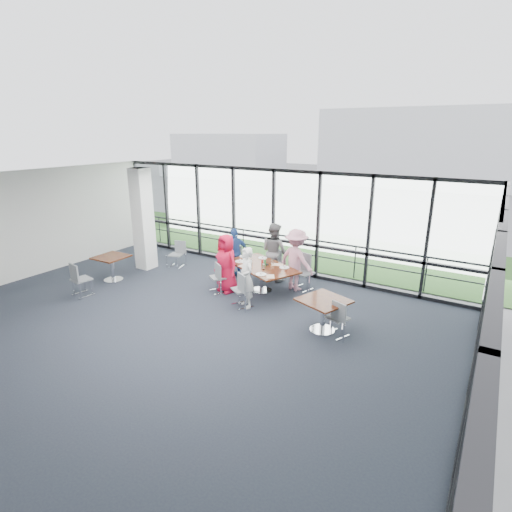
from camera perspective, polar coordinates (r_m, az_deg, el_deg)
The scene contains 43 objects.
floor at distance 9.24m, azimuth -13.24°, elevation -10.67°, with size 12.00×10.00×0.02m, color #212533.
ceiling at distance 8.26m, azimuth -14.79°, elevation 9.42°, with size 12.00×10.00×0.04m, color white.
wall_left at distance 13.47m, azimuth -32.33°, elevation 3.27°, with size 0.10×10.00×3.20m, color silver.
curtain_wall_back at distance 12.48m, azimuth 2.49°, elevation 5.07°, with size 12.00×0.10×3.20m, color white.
curtain_wall_right at distance 6.26m, azimuth 29.48°, elevation -10.30°, with size 0.10×10.00×3.20m, color white.
exit_door at distance 9.94m, azimuth 30.24°, elevation -3.95°, with size 0.12×1.60×2.10m, color black.
structural_column at distance 13.14m, azimuth -15.84°, elevation 5.05°, with size 0.50×0.50×3.20m, color white.
apron at distance 17.28m, azimuth 10.56°, elevation 2.77°, with size 80.00×70.00×0.02m, color slate.
grass_strip at distance 15.48m, azimuth 7.85°, elevation 1.30°, with size 80.00×5.00×0.01m, color #345D26.
hangar_main at distance 37.73m, azimuth 29.55°, elevation 13.35°, with size 24.00×10.00×6.00m, color silver.
hangar_aux at distance 41.35m, azimuth -3.90°, elevation 14.27°, with size 10.00×6.00×4.00m, color silver.
guard_rail at distance 13.27m, azimuth 3.70°, elevation 0.89°, with size 0.06×0.06×12.00m, color #2D2D33.
main_table at distance 10.97m, azimuth 0.82°, elevation -1.90°, with size 2.39×1.93×0.75m.
side_table_left at distance 12.51m, azimuth -19.96°, elevation -0.55°, with size 0.89×0.89×0.75m.
side_table_right at distance 8.93m, azimuth 9.63°, elevation -6.78°, with size 1.22×1.22×0.75m.
diner_near_left at distance 10.93m, azimuth -4.24°, elevation -1.04°, with size 0.80×0.52×1.63m, color red.
diner_near_right at distance 9.96m, azimuth -1.39°, elevation -3.11°, with size 0.57×0.42×1.56m, color white.
diner_far_left at distance 11.82m, azimuth 2.61°, elevation 0.65°, with size 0.84×0.52×1.72m, color slate.
diner_far_right at distance 11.07m, azimuth 5.77°, elevation -0.55°, with size 1.12×0.58×1.74m, color pink.
diner_end at distance 12.08m, azimuth -3.02°, elevation 0.49°, with size 0.88×0.48×1.51m, color #294B91.
chair_main_nl at distance 11.02m, azimuth -5.35°, elevation -3.04°, with size 0.42×0.42×0.86m, color gray, non-canonical shape.
chair_main_nr at distance 10.08m, azimuth -1.99°, elevation -4.81°, with size 0.45×0.45×0.91m, color gray, non-canonical shape.
chair_main_fl at distance 12.05m, azimuth 2.97°, elevation -1.27°, with size 0.40×0.40×0.82m, color gray, non-canonical shape.
chair_main_fr at distance 11.22m, azimuth 6.78°, elevation -2.39°, with size 0.48×0.48×0.98m, color gray, non-canonical shape.
chair_main_end at distance 12.33m, azimuth -3.80°, elevation -0.72°, with size 0.42×0.42×0.87m, color gray, non-canonical shape.
chair_spare_la at distance 11.72m, azimuth -23.68°, elevation -3.07°, with size 0.45×0.45×0.92m, color gray, non-canonical shape.
chair_spare_lb at distance 13.27m, azimuth -11.37°, elevation 0.19°, with size 0.40×0.40×0.83m, color gray, non-canonical shape.
chair_spare_r at distance 8.89m, azimuth 11.60°, elevation -8.66°, with size 0.41×0.41×0.83m, color gray, non-canonical shape.
plate_nl at distance 11.24m, azimuth -2.32°, elevation -0.79°, with size 0.27×0.27×0.01m, color white.
plate_nr at distance 10.24m, azimuth 0.72°, elevation -2.63°, with size 0.28×0.28×0.01m, color white.
plate_fl at distance 11.55m, azimuth 0.96°, elevation -0.27°, with size 0.25×0.25×0.01m, color white.
plate_fr at distance 10.78m, azimuth 4.09°, elevation -1.63°, with size 0.27×0.27×0.01m, color white.
plate_end at distance 11.70m, azimuth -1.70°, elevation -0.04°, with size 0.27×0.27×0.01m, color white.
tumbler_a at distance 10.97m, azimuth -0.71°, elevation -0.89°, with size 0.07×0.07×0.14m, color white.
tumbler_b at distance 10.58m, azimuth 1.07°, elevation -1.57°, with size 0.08×0.08×0.15m, color white.
tumbler_c at distance 11.00m, azimuth 2.39°, elevation -0.87°, with size 0.07×0.07×0.14m, color white.
tumbler_d at distance 11.42m, azimuth -1.85°, elevation -0.16°, with size 0.07×0.07×0.14m, color white.
menu_a at distance 10.86m, azimuth -1.79°, elevation -1.48°, with size 0.28×0.19×0.00m, color white.
menu_b at distance 10.11m, azimuth 2.06°, elevation -2.94°, with size 0.29×0.20×0.00m, color white.
menu_c at distance 11.01m, azimuth 3.09°, elevation -1.22°, with size 0.32×0.22×0.00m, color white.
condiment_caddy at distance 10.95m, azimuth 1.48°, elevation -1.22°, with size 0.10×0.07×0.04m, color black.
ketchup_bottle at distance 10.87m, azimuth 0.90°, elevation -0.96°, with size 0.06×0.06×0.18m, color #A51914.
green_bottle at distance 10.81m, azimuth 1.29°, elevation -1.02°, with size 0.05×0.05×0.20m, color #217F38.
Camera 1 is at (5.92, -5.65, 4.28)m, focal length 28.00 mm.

